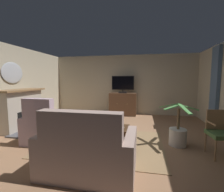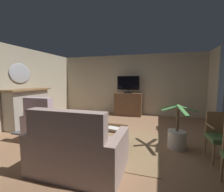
% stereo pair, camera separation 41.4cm
% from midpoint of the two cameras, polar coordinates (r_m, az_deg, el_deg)
% --- Properties ---
extents(ground_plane, '(6.72, 6.45, 0.04)m').
position_cam_midpoint_polar(ground_plane, '(4.29, 1.18, -14.97)').
color(ground_plane, '#936B4C').
extents(wall_back, '(6.72, 0.10, 2.57)m').
position_cam_midpoint_polar(wall_back, '(6.92, 7.86, 4.09)').
color(wall_back, '#B2A88E').
rests_on(wall_back, ground_plane).
extents(wall_left, '(0.10, 6.45, 2.57)m').
position_cam_midpoint_polar(wall_left, '(5.69, -30.58, 2.88)').
color(wall_left, '#B2A88E').
rests_on(wall_left, ground_plane).
extents(curtain_panel_far, '(0.10, 0.44, 2.16)m').
position_cam_midpoint_polar(curtain_panel_far, '(5.48, 37.44, 3.73)').
color(curtain_panel_far, slate).
extents(rug_central, '(2.74, 2.04, 0.01)m').
position_cam_midpoint_polar(rug_central, '(3.89, -0.81, -16.80)').
color(rug_central, '#8E704C').
rests_on(rug_central, ground_plane).
extents(fireplace, '(0.91, 1.60, 1.22)m').
position_cam_midpoint_polar(fireplace, '(5.67, -26.50, -4.07)').
color(fireplace, '#4C4C51').
rests_on(fireplace, ground_plane).
extents(wall_mirror_oval, '(0.06, 0.80, 0.64)m').
position_cam_midpoint_polar(wall_mirror_oval, '(5.77, -28.84, 7.33)').
color(wall_mirror_oval, '#B2B7BF').
extents(tv_cabinet, '(1.13, 0.52, 0.95)m').
position_cam_midpoint_polar(tv_cabinet, '(6.65, 7.74, -3.21)').
color(tv_cabinet, '#402A1C').
rests_on(tv_cabinet, ground_plane).
extents(television, '(0.92, 0.20, 0.71)m').
position_cam_midpoint_polar(television, '(6.51, 7.77, 4.35)').
color(television, black).
rests_on(television, tv_cabinet).
extents(coffee_table, '(0.94, 0.61, 0.42)m').
position_cam_midpoint_polar(coffee_table, '(3.71, 1.07, -11.88)').
color(coffee_table, '#422B19').
rests_on(coffee_table, ground_plane).
extents(tv_remote, '(0.12, 0.17, 0.02)m').
position_cam_midpoint_polar(tv_remote, '(3.74, -1.47, -10.80)').
color(tv_remote, black).
rests_on(tv_remote, coffee_table).
extents(folded_newspaper, '(0.34, 0.28, 0.01)m').
position_cam_midpoint_polar(folded_newspaper, '(3.60, 3.80, -11.63)').
color(folded_newspaper, silver).
rests_on(folded_newspaper, coffee_table).
extents(sofa_floral, '(1.50, 0.94, 1.09)m').
position_cam_midpoint_polar(sofa_floral, '(2.72, -8.20, -19.43)').
color(sofa_floral, '#A3897F').
rests_on(sofa_floral, ground_plane).
extents(armchair_facing_sofa, '(0.95, 0.83, 1.10)m').
position_cam_midpoint_polar(armchair_facing_sofa, '(4.22, -20.21, -10.42)').
color(armchair_facing_sofa, '#AD93A3').
rests_on(armchair_facing_sofa, ground_plane).
extents(side_chair_beside_plant, '(0.53, 0.49, 0.90)m').
position_cam_midpoint_polar(side_chair_beside_plant, '(3.71, 38.07, -11.16)').
color(side_chair_beside_plant, '#4C703D').
rests_on(side_chair_beside_plant, ground_plane).
extents(potted_plant_tall_palm_by_window, '(0.80, 0.93, 0.98)m').
position_cam_midpoint_polar(potted_plant_tall_palm_by_window, '(3.92, 25.58, -13.52)').
color(potted_plant_tall_palm_by_window, beige).
rests_on(potted_plant_tall_palm_by_window, ground_plane).
extents(cat, '(0.62, 0.44, 0.22)m').
position_cam_midpoint_polar(cat, '(5.19, -13.36, -9.92)').
color(cat, '#2D2D33').
rests_on(cat, ground_plane).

